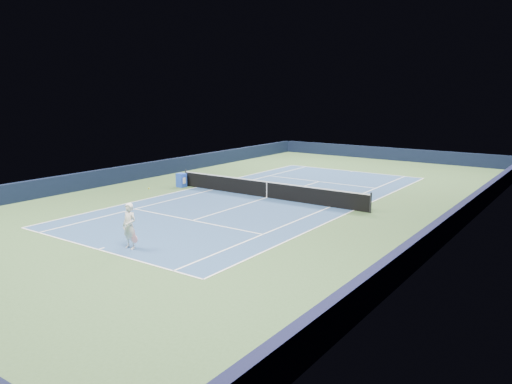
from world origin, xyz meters
The scene contains 19 objects.
ground centered at (0.00, 0.00, 0.00)m, with size 40.00×40.00×0.00m, color #37552E.
wall_far centered at (0.00, 19.82, 0.55)m, with size 22.00×0.35×1.10m, color black.
wall_right centered at (10.82, 0.00, 0.55)m, with size 0.35×40.00×1.10m, color black.
wall_left centered at (-10.82, 0.00, 0.55)m, with size 0.35×40.00×1.10m, color black.
court_surface centered at (0.00, 0.00, 0.00)m, with size 10.97×23.77×0.01m, color navy.
baseline_far centered at (0.00, 11.88, 0.01)m, with size 10.97×0.08×0.00m, color white.
baseline_near centered at (0.00, -11.88, 0.01)m, with size 10.97×0.08×0.00m, color white.
sideline_doubles_right centered at (5.49, 0.00, 0.01)m, with size 0.08×23.77×0.00m, color white.
sideline_doubles_left centered at (-5.49, 0.00, 0.01)m, with size 0.08×23.77×0.00m, color white.
sideline_singles_right centered at (4.12, 0.00, 0.01)m, with size 0.08×23.77×0.00m, color white.
sideline_singles_left centered at (-4.12, 0.00, 0.01)m, with size 0.08×23.77×0.00m, color white.
service_line_far centered at (0.00, 6.40, 0.01)m, with size 8.23×0.08×0.00m, color white.
service_line_near centered at (0.00, -6.40, 0.01)m, with size 8.23×0.08×0.00m, color white.
center_service_line centered at (0.00, 0.00, 0.01)m, with size 0.08×12.80×0.00m, color white.
center_mark_far centered at (0.00, 11.73, 0.01)m, with size 0.08×0.30×0.00m, color white.
center_mark_near centered at (0.00, -11.73, 0.01)m, with size 0.08×0.30×0.00m, color white.
tennis_net centered at (0.00, 0.00, 0.50)m, with size 12.90×0.10×1.07m.
sponsor_cube centered at (-6.40, -0.44, 0.44)m, with size 0.62×0.53×0.89m.
tennis_player centered at (0.94, -11.04, 0.92)m, with size 0.82×1.26×2.31m.
Camera 1 is at (15.94, -23.62, 6.16)m, focal length 35.00 mm.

